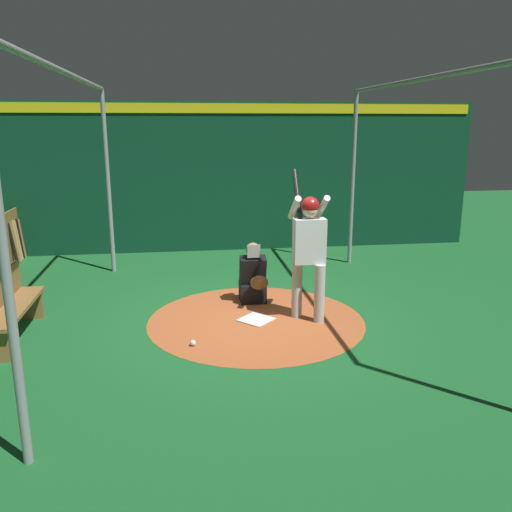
{
  "coord_description": "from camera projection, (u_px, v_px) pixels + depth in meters",
  "views": [
    {
      "loc": [
        6.96,
        -0.98,
        2.73
      ],
      "look_at": [
        0.0,
        0.0,
        0.95
      ],
      "focal_mm": 36.68,
      "sensor_mm": 36.0,
      "label": 1
    }
  ],
  "objects": [
    {
      "name": "catcher",
      "position": [
        253.0,
        279.0,
        8.17
      ],
      "size": [
        0.58,
        0.4,
        0.96
      ],
      "color": "black",
      "rests_on": "ground"
    },
    {
      "name": "ground_plane",
      "position": [
        256.0,
        320.0,
        7.48
      ],
      "size": [
        26.99,
        26.99,
        0.0
      ],
      "primitive_type": "plane",
      "color": "#195B28"
    },
    {
      "name": "bat_rack",
      "position": [
        17.0,
        236.0,
        10.81
      ],
      "size": [
        1.18,
        0.18,
        1.05
      ],
      "color": "olive",
      "rests_on": "ground"
    },
    {
      "name": "batter",
      "position": [
        309.0,
        246.0,
        7.27
      ],
      "size": [
        0.68,
        0.49,
        2.11
      ],
      "color": "#BCBCC0",
      "rests_on": "ground"
    },
    {
      "name": "back_wall",
      "position": [
        227.0,
        177.0,
        11.36
      ],
      "size": [
        0.22,
        10.99,
        3.2
      ],
      "color": "#0C3D26",
      "rests_on": "ground"
    },
    {
      "name": "home_plate",
      "position": [
        256.0,
        319.0,
        7.48
      ],
      "size": [
        0.59,
        0.59,
        0.01
      ],
      "primitive_type": "cube",
      "rotation": [
        0.0,
        0.0,
        0.79
      ],
      "color": "white",
      "rests_on": "dirt_circle"
    },
    {
      "name": "baseball_0",
      "position": [
        193.0,
        343.0,
        6.6
      ],
      "size": [
        0.07,
        0.07,
        0.07
      ],
      "primitive_type": "sphere",
      "color": "white",
      "rests_on": "dirt_circle"
    },
    {
      "name": "bench",
      "position": [
        10.0,
        306.0,
        6.74
      ],
      "size": [
        1.67,
        0.36,
        0.85
      ],
      "color": "olive",
      "rests_on": "ground"
    },
    {
      "name": "dirt_circle",
      "position": [
        256.0,
        320.0,
        7.48
      ],
      "size": [
        3.09,
        3.09,
        0.01
      ],
      "primitive_type": "cylinder",
      "color": "#AD562D",
      "rests_on": "ground"
    },
    {
      "name": "cage_frame",
      "position": [
        256.0,
        155.0,
        6.91
      ],
      "size": [
        5.95,
        4.73,
        3.36
      ],
      "color": "gray",
      "rests_on": "ground"
    }
  ]
}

